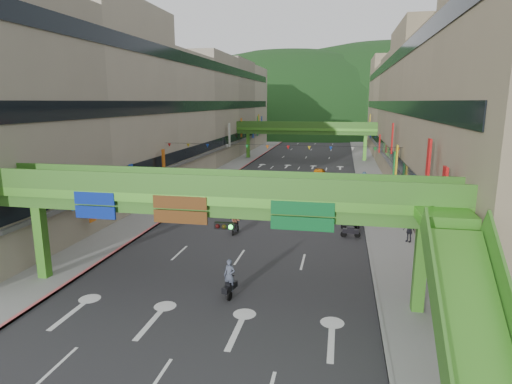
{
  "coord_description": "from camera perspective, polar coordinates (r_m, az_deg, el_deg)",
  "views": [
    {
      "loc": [
        6.8,
        -15.89,
        10.85
      ],
      "look_at": [
        0.0,
        18.0,
        3.5
      ],
      "focal_mm": 30.0,
      "sensor_mm": 36.0,
      "label": 1
    }
  ],
  "objects": [
    {
      "name": "overpass_far",
      "position": [
        81.36,
        6.59,
        8.09
      ],
      "size": [
        28.0,
        2.2,
        7.1
      ],
      "color": "#4C9E2D",
      "rests_on": "ground"
    },
    {
      "name": "ground",
      "position": [
        20.41,
        -10.67,
        -20.34
      ],
      "size": [
        320.0,
        320.0,
        0.0
      ],
      "primitive_type": "plane",
      "color": "black",
      "rests_on": "ground"
    },
    {
      "name": "curb_right",
      "position": [
        66.81,
        13.18,
        2.42
      ],
      "size": [
        0.2,
        140.0,
        0.18
      ],
      "primitive_type": "cube",
      "color": "gray",
      "rests_on": "ground"
    },
    {
      "name": "bunting_string",
      "position": [
        46.65,
        2.92,
        5.97
      ],
      "size": [
        26.0,
        0.36,
        0.47
      ],
      "color": "black",
      "rests_on": "ground"
    },
    {
      "name": "car_yellow",
      "position": [
        61.14,
        8.34,
        2.39
      ],
      "size": [
        2.0,
        4.58,
        1.54
      ],
      "primitive_type": "imported",
      "rotation": [
        0.0,
        0.0,
        -0.04
      ],
      "color": "orange",
      "rests_on": "ground"
    },
    {
      "name": "building_row_left",
      "position": [
        70.75,
        -10.16,
        10.7
      ],
      "size": [
        12.8,
        95.0,
        19.0
      ],
      "color": "#9E937F",
      "rests_on": "ground"
    },
    {
      "name": "hill_right",
      "position": [
        197.04,
        16.81,
        8.35
      ],
      "size": [
        208.0,
        176.0,
        128.0
      ],
      "primitive_type": "ellipsoid",
      "color": "#1C4419",
      "rests_on": "ground"
    },
    {
      "name": "sidewalk_left",
      "position": [
        69.1,
        -3.73,
        3.01
      ],
      "size": [
        4.0,
        140.0,
        0.15
      ],
      "primitive_type": "cube",
      "color": "gray",
      "rests_on": "ground"
    },
    {
      "name": "pedestrian_blue",
      "position": [
        56.85,
        14.2,
        1.57
      ],
      "size": [
        0.88,
        0.59,
        1.84
      ],
      "primitive_type": "imported",
      "rotation": [
        0.0,
        0.0,
        3.1
      ],
      "color": "#31495E",
      "rests_on": "ground"
    },
    {
      "name": "pedestrian_red",
      "position": [
        39.09,
        15.38,
        -3.25
      ],
      "size": [
        0.85,
        0.67,
        1.71
      ],
      "primitive_type": "imported",
      "rotation": [
        0.0,
        0.0,
        -0.03
      ],
      "color": "#A6022C",
      "rests_on": "ground"
    },
    {
      "name": "scooter_rider_left",
      "position": [
        50.35,
        -3.84,
        0.76
      ],
      "size": [
        1.06,
        1.6,
        2.1
      ],
      "color": "gray",
      "rests_on": "ground"
    },
    {
      "name": "scooter_rider_near",
      "position": [
        24.62,
        -3.54,
        -11.5
      ],
      "size": [
        0.78,
        1.58,
        2.19
      ],
      "color": "black",
      "rests_on": "ground"
    },
    {
      "name": "car_silver",
      "position": [
        58.48,
        1.23,
        1.94
      ],
      "size": [
        1.98,
        4.03,
        1.27
      ],
      "primitive_type": "imported",
      "rotation": [
        0.0,
        0.0,
        -0.17
      ],
      "color": "#9A999F",
      "rests_on": "ground"
    },
    {
      "name": "curb_left",
      "position": [
        68.64,
        -2.19,
        2.98
      ],
      "size": [
        0.2,
        140.0,
        0.18
      ],
      "primitive_type": "cube",
      "color": "#CC5959",
      "rests_on": "ground"
    },
    {
      "name": "scooter_rider_far",
      "position": [
        44.83,
        -2.38,
        -0.74
      ],
      "size": [
        0.85,
        1.59,
        1.94
      ],
      "color": "#871A02",
      "rests_on": "ground"
    },
    {
      "name": "parked_scooter_row",
      "position": [
        40.9,
        12.39,
        -2.91
      ],
      "size": [
        1.6,
        11.55,
        1.08
      ],
      "color": "black",
      "rests_on": "ground"
    },
    {
      "name": "scooter_rider_mid",
      "position": [
        35.73,
        -2.77,
        -4.14
      ],
      "size": [
        0.8,
        1.6,
        1.83
      ],
      "color": "black",
      "rests_on": "ground"
    },
    {
      "name": "road_slab",
      "position": [
        67.13,
        5.39,
        2.66
      ],
      "size": [
        18.0,
        140.0,
        0.02
      ],
      "primitive_type": "cube",
      "color": "#28282B",
      "rests_on": "ground"
    },
    {
      "name": "sidewalk_right",
      "position": [
        66.9,
        14.81,
        2.34
      ],
      "size": [
        4.0,
        140.0,
        0.15
      ],
      "primitive_type": "cube",
      "color": "gray",
      "rests_on": "ground"
    },
    {
      "name": "pedestrian_dark",
      "position": [
        35.34,
        19.72,
        -5.18
      ],
      "size": [
        1.05,
        0.88,
        1.68
      ],
      "primitive_type": "imported",
      "rotation": [
        0.0,
        0.0,
        -0.57
      ],
      "color": "black",
      "rests_on": "ground"
    },
    {
      "name": "hill_left",
      "position": [
        177.57,
        4.32,
        8.47
      ],
      "size": [
        168.0,
        140.0,
        112.0
      ],
      "primitive_type": "ellipsoid",
      "color": "#1C4419",
      "rests_on": "ground"
    },
    {
      "name": "building_row_right",
      "position": [
        67.01,
        22.12,
        9.95
      ],
      "size": [
        12.8,
        95.0,
        19.0
      ],
      "color": "gray",
      "rests_on": "ground"
    },
    {
      "name": "overpass_near",
      "position": [
        22.78,
        -3.95,
        -2.38
      ],
      "size": [
        28.0,
        12.27,
        7.1
      ],
      "color": "#4C9E2D",
      "rests_on": "ground"
    }
  ]
}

